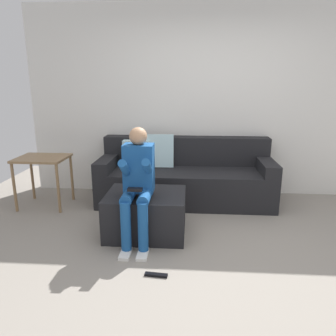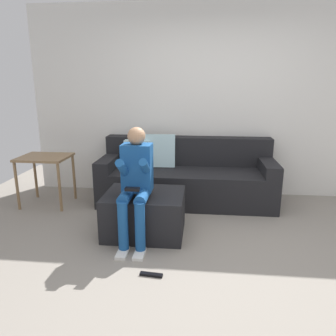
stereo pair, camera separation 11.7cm
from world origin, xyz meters
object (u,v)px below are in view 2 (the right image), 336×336
Objects in this scene: couch_sectional at (185,177)px; ottoman at (145,213)px; remote_near_ottoman at (151,275)px; side_table at (45,163)px; person_seated at (136,179)px.

couch_sectional is 2.79× the size of ottoman.
remote_near_ottoman is at bearing -76.42° from ottoman.
side_table is at bearing -169.51° from couch_sectional.
couch_sectional is 1.91m from remote_near_ottoman.
ottoman is 1.66m from side_table.
person_seated is 5.95× the size of remote_near_ottoman.
remote_near_ottoman is at bearing -68.42° from person_seated.
person_seated is 1.67m from side_table.
remote_near_ottoman is (-0.19, -1.87, -0.32)m from couch_sectional.
couch_sectional is 1.36m from person_seated.
ottoman reaches higher than remote_near_ottoman.
couch_sectional reaches higher than ottoman.
side_table is 3.37× the size of remote_near_ottoman.
ottoman is 1.26× the size of side_table.
remote_near_ottoman is at bearing -42.88° from side_table.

